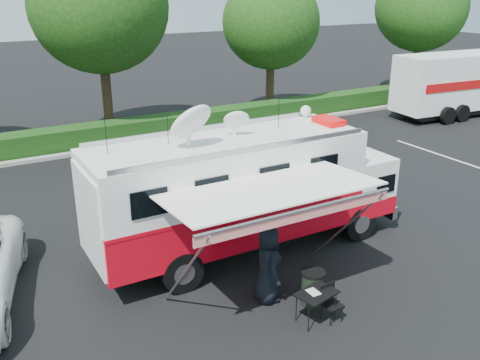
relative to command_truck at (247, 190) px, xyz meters
name	(u,v)px	position (x,y,z in m)	size (l,w,h in m)	color
ground_plane	(249,249)	(0.08, 0.00, -1.79)	(120.00, 120.00, 0.00)	black
back_border	(127,28)	(1.22, 12.90, 3.21)	(60.00, 6.14, 8.87)	#9E998E
stall_lines	(188,214)	(-0.42, 3.00, -1.79)	(24.12, 5.50, 0.01)	silver
command_truck	(247,190)	(0.00, 0.00, 0.00)	(8.73, 2.40, 4.19)	black
awning	(274,195)	(-0.78, -2.49, 0.90)	(4.76, 2.47, 2.88)	white
person	(267,299)	(-0.83, -2.38, -1.79)	(0.92, 0.60, 1.88)	black
folding_table	(316,294)	(-0.38, -3.64, -1.10)	(0.98, 0.79, 0.74)	black
folding_chair	(330,299)	(-0.03, -3.68, -1.31)	(0.40, 0.42, 0.83)	black
trash_bin	(313,288)	(-0.02, -3.04, -1.37)	(0.56, 0.56, 0.84)	black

